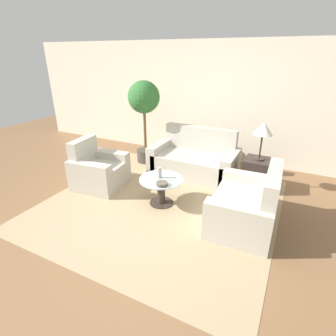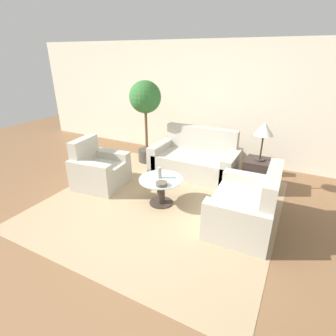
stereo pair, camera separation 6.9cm
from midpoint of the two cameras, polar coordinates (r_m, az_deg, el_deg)
name	(u,v)px [view 1 (the left image)]	position (r m, az deg, el deg)	size (l,w,h in m)	color
ground_plane	(138,221)	(4.06, -7.03, -11.29)	(14.00, 14.00, 0.00)	brown
wall_back	(209,102)	(6.20, 8.49, 14.03)	(10.00, 0.06, 2.60)	beige
rug	(161,203)	(4.45, -1.90, -7.61)	(3.65, 3.58, 0.01)	tan
sofa_main	(195,160)	(5.42, 5.50, 1.70)	(1.72, 0.90, 0.93)	#B2AD9E
armchair	(97,171)	(5.09, -15.49, -0.66)	(0.92, 0.94, 0.89)	#B2AD9E
loveseat	(249,208)	(3.95, 16.67, -8.25)	(0.90, 1.27, 0.91)	#B2AD9E
coffee_table	(161,188)	(4.31, -1.95, -4.31)	(0.72, 0.72, 0.46)	#332823
side_table	(257,174)	(5.07, 18.36, -1.21)	(0.47, 0.47, 0.57)	#332823
table_lamp	(263,130)	(4.80, 19.64, 7.86)	(0.33, 0.33, 0.68)	#332823
potted_plant	(144,105)	(5.79, -5.59, 13.43)	(0.68, 0.68, 1.81)	#3D3833
vase	(160,173)	(4.23, -2.32, -1.03)	(0.07, 0.07, 0.18)	#9E998E
bowl	(162,184)	(4.01, -1.80, -3.47)	(0.18, 0.18, 0.05)	brown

